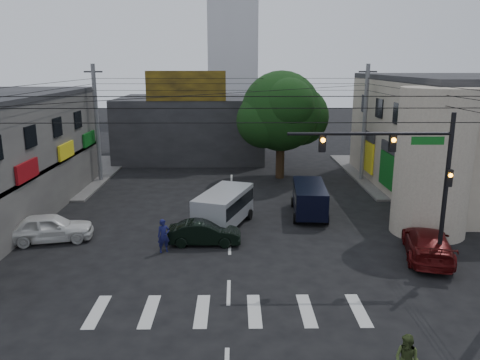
{
  "coord_description": "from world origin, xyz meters",
  "views": [
    {
      "loc": [
        0.26,
        -20.62,
        9.17
      ],
      "look_at": [
        0.55,
        4.0,
        3.05
      ],
      "focal_mm": 35.0,
      "sensor_mm": 36.0,
      "label": 1
    }
  ],
  "objects_px": {
    "traffic_gantry": "(410,168)",
    "dark_sedan": "(204,233)",
    "street_tree": "(281,111)",
    "maroon_sedan": "(428,243)",
    "white_compact": "(50,228)",
    "traffic_officer": "(164,236)",
    "silver_minivan": "(224,209)",
    "navy_van": "(309,200)",
    "utility_pole_far_left": "(97,124)",
    "utility_pole_far_right": "(365,124)"
  },
  "relations": [
    {
      "from": "silver_minivan",
      "to": "navy_van",
      "type": "relative_size",
      "value": 1.06
    },
    {
      "from": "traffic_gantry",
      "to": "traffic_officer",
      "type": "distance_m",
      "value": 12.04
    },
    {
      "from": "street_tree",
      "to": "utility_pole_far_left",
      "type": "relative_size",
      "value": 0.95
    },
    {
      "from": "utility_pole_far_right",
      "to": "maroon_sedan",
      "type": "xyz_separation_m",
      "value": [
        -0.9,
        -15.52,
        -3.86
      ]
    },
    {
      "from": "traffic_officer",
      "to": "white_compact",
      "type": "bearing_deg",
      "value": 143.1
    },
    {
      "from": "maroon_sedan",
      "to": "navy_van",
      "type": "distance_m",
      "value": 8.14
    },
    {
      "from": "dark_sedan",
      "to": "white_compact",
      "type": "relative_size",
      "value": 0.81
    },
    {
      "from": "maroon_sedan",
      "to": "navy_van",
      "type": "bearing_deg",
      "value": -39.71
    },
    {
      "from": "dark_sedan",
      "to": "utility_pole_far_right",
      "type": "bearing_deg",
      "value": -40.56
    },
    {
      "from": "white_compact",
      "to": "traffic_gantry",
      "type": "bearing_deg",
      "value": -114.75
    },
    {
      "from": "dark_sedan",
      "to": "maroon_sedan",
      "type": "xyz_separation_m",
      "value": [
        10.93,
        -1.89,
        0.11
      ]
    },
    {
      "from": "traffic_gantry",
      "to": "dark_sedan",
      "type": "height_order",
      "value": "traffic_gantry"
    },
    {
      "from": "street_tree",
      "to": "traffic_officer",
      "type": "xyz_separation_m",
      "value": [
        -7.29,
        -15.66,
        -4.62
      ]
    },
    {
      "from": "street_tree",
      "to": "traffic_gantry",
      "type": "xyz_separation_m",
      "value": [
        3.82,
        -18.0,
        -0.64
      ]
    },
    {
      "from": "street_tree",
      "to": "utility_pole_far_left",
      "type": "distance_m",
      "value": 14.56
    },
    {
      "from": "navy_van",
      "to": "utility_pole_far_left",
      "type": "bearing_deg",
      "value": 64.57
    },
    {
      "from": "dark_sedan",
      "to": "silver_minivan",
      "type": "relative_size",
      "value": 0.72
    },
    {
      "from": "dark_sedan",
      "to": "traffic_officer",
      "type": "xyz_separation_m",
      "value": [
        -1.96,
        -1.03,
        0.23
      ]
    },
    {
      "from": "traffic_gantry",
      "to": "traffic_officer",
      "type": "xyz_separation_m",
      "value": [
        -11.12,
        2.34,
        -3.98
      ]
    },
    {
      "from": "white_compact",
      "to": "traffic_officer",
      "type": "bearing_deg",
      "value": -116.13
    },
    {
      "from": "traffic_gantry",
      "to": "white_compact",
      "type": "xyz_separation_m",
      "value": [
        -17.37,
        3.9,
        -4.08
      ]
    },
    {
      "from": "dark_sedan",
      "to": "street_tree",
      "type": "bearing_deg",
      "value": -19.62
    },
    {
      "from": "silver_minivan",
      "to": "utility_pole_far_left",
      "type": "bearing_deg",
      "value": 62.28
    },
    {
      "from": "maroon_sedan",
      "to": "navy_van",
      "type": "relative_size",
      "value": 1.09
    },
    {
      "from": "utility_pole_far_left",
      "to": "utility_pole_far_right",
      "type": "distance_m",
      "value": 21.0
    },
    {
      "from": "street_tree",
      "to": "navy_van",
      "type": "distance_m",
      "value": 10.9
    },
    {
      "from": "street_tree",
      "to": "utility_pole_far_right",
      "type": "bearing_deg",
      "value": -8.75
    },
    {
      "from": "traffic_gantry",
      "to": "traffic_officer",
      "type": "bearing_deg",
      "value": 168.11
    },
    {
      "from": "traffic_gantry",
      "to": "navy_van",
      "type": "relative_size",
      "value": 1.44
    },
    {
      "from": "navy_van",
      "to": "silver_minivan",
      "type": "bearing_deg",
      "value": 115.59
    },
    {
      "from": "utility_pole_far_right",
      "to": "silver_minivan",
      "type": "xyz_separation_m",
      "value": [
        -10.86,
        -10.9,
        -3.55
      ]
    },
    {
      "from": "utility_pole_far_left",
      "to": "street_tree",
      "type": "bearing_deg",
      "value": 3.95
    },
    {
      "from": "utility_pole_far_right",
      "to": "traffic_officer",
      "type": "distance_m",
      "value": 20.48
    },
    {
      "from": "traffic_gantry",
      "to": "dark_sedan",
      "type": "relative_size",
      "value": 1.9
    },
    {
      "from": "silver_minivan",
      "to": "navy_van",
      "type": "height_order",
      "value": "silver_minivan"
    },
    {
      "from": "dark_sedan",
      "to": "traffic_gantry",
      "type": "bearing_deg",
      "value": -109.84
    },
    {
      "from": "utility_pole_far_left",
      "to": "maroon_sedan",
      "type": "distance_m",
      "value": 25.69
    },
    {
      "from": "maroon_sedan",
      "to": "traffic_officer",
      "type": "relative_size",
      "value": 3.19
    },
    {
      "from": "street_tree",
      "to": "maroon_sedan",
      "type": "height_order",
      "value": "street_tree"
    },
    {
      "from": "traffic_gantry",
      "to": "utility_pole_far_right",
      "type": "xyz_separation_m",
      "value": [
        2.68,
        17.0,
        -0.23
      ]
    },
    {
      "from": "traffic_gantry",
      "to": "utility_pole_far_left",
      "type": "distance_m",
      "value": 25.0
    },
    {
      "from": "traffic_officer",
      "to": "maroon_sedan",
      "type": "bearing_deg",
      "value": -26.64
    },
    {
      "from": "street_tree",
      "to": "dark_sedan",
      "type": "relative_size",
      "value": 2.29
    },
    {
      "from": "maroon_sedan",
      "to": "utility_pole_far_right",
      "type": "bearing_deg",
      "value": -78.46
    },
    {
      "from": "traffic_gantry",
      "to": "white_compact",
      "type": "relative_size",
      "value": 1.54
    },
    {
      "from": "silver_minivan",
      "to": "traffic_officer",
      "type": "height_order",
      "value": "silver_minivan"
    },
    {
      "from": "white_compact",
      "to": "utility_pole_far_left",
      "type": "bearing_deg",
      "value": -7.91
    },
    {
      "from": "street_tree",
      "to": "utility_pole_far_right",
      "type": "distance_m",
      "value": 6.63
    },
    {
      "from": "utility_pole_far_right",
      "to": "white_compact",
      "type": "distance_m",
      "value": 24.25
    },
    {
      "from": "utility_pole_far_left",
      "to": "traffic_officer",
      "type": "height_order",
      "value": "utility_pole_far_left"
    }
  ]
}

